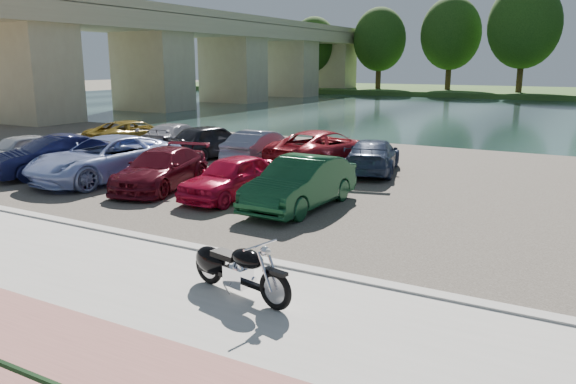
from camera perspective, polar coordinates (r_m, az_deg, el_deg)
name	(u,v)px	position (r m, az deg, el deg)	size (l,w,h in m)	color
ground	(182,296)	(10.24, -10.67, -10.36)	(200.00, 200.00, 0.00)	#595447
promenade	(142,315)	(9.55, -14.61, -12.03)	(60.00, 6.00, 0.10)	#ADABA3
pink_path	(65,353)	(8.64, -21.73, -14.96)	(60.00, 2.00, 0.01)	#905851
kerb	(245,259)	(11.70, -4.37, -6.78)	(60.00, 0.30, 0.14)	#ADABA3
parking_lot	(391,182)	(19.56, 10.38, 0.98)	(60.00, 18.00, 0.04)	#3C3830
river	(514,115)	(47.70, 22.00, 7.23)	(120.00, 40.00, 0.00)	#182C2A
far_bank	(552,93)	(79.46, 25.20, 9.11)	(120.00, 24.00, 0.60)	#28491A
bridge	(227,48)	(59.06, -6.20, 14.38)	(7.00, 56.00, 8.55)	tan
motorcycle	(232,267)	(9.85, -5.74, -7.63)	(2.30, 0.89, 1.05)	black
car_0	(18,151)	(24.28, -25.73, 3.79)	(1.50, 3.73, 1.27)	#AAAEB6
car_1	(55,156)	(21.84, -22.59, 3.39)	(1.50, 4.32, 1.42)	#111437
car_2	(106,159)	(20.34, -18.03, 3.24)	(2.52, 5.46, 1.52)	#9AACE0
car_3	(161,169)	(18.57, -12.79, 2.29)	(1.78, 4.37, 1.27)	#510B17
car_4	(232,177)	(16.88, -5.71, 1.53)	(1.52, 3.77, 1.29)	#B70C2F
car_5	(300,183)	(15.63, 1.28, 0.91)	(1.50, 4.31, 1.42)	#113F22
car_6	(135,134)	(28.01, -15.31, 5.73)	(2.18, 4.72, 1.31)	olive
car_7	(177,137)	(26.49, -11.23, 5.51)	(1.79, 4.41, 1.28)	#9B9AA2
car_8	(211,141)	(24.32, -7.79, 5.19)	(1.72, 4.27, 1.45)	black
car_9	(261,146)	(22.95, -2.75, 4.66)	(1.39, 4.00, 1.32)	slate
car_10	(323,148)	(22.11, 3.62, 4.47)	(2.36, 5.13, 1.42)	maroon
car_11	(373,156)	(21.00, 8.59, 3.65)	(1.74, 4.29, 1.24)	#2B3754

